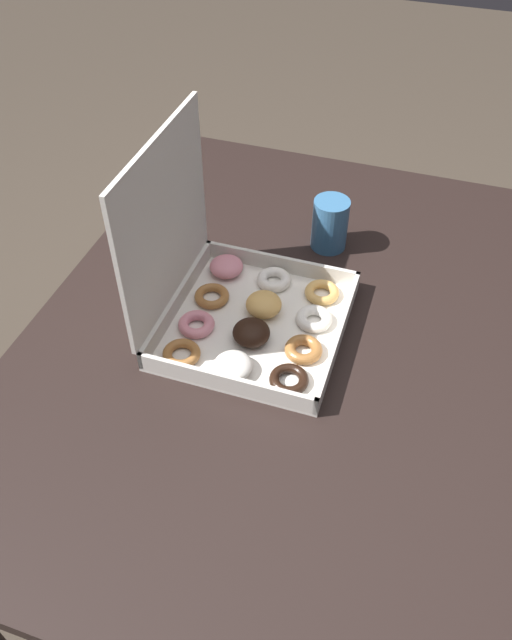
# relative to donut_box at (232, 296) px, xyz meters

# --- Properties ---
(ground_plane) EXTENTS (8.00, 8.00, 0.00)m
(ground_plane) POSITION_rel_donut_box_xyz_m (0.01, -0.13, -0.77)
(ground_plane) COLOR #42382D
(dining_table) EXTENTS (1.19, 0.96, 0.70)m
(dining_table) POSITION_rel_donut_box_xyz_m (0.01, -0.13, -0.15)
(dining_table) COLOR black
(dining_table) RESTS_ON ground_plane
(donut_box) EXTENTS (0.32, 0.32, 0.35)m
(donut_box) POSITION_rel_donut_box_xyz_m (0.00, 0.00, 0.00)
(donut_box) COLOR silver
(donut_box) RESTS_ON dining_table
(coffee_mug) EXTENTS (0.07, 0.07, 0.11)m
(coffee_mug) POSITION_rel_donut_box_xyz_m (0.27, -0.11, -0.01)
(coffee_mug) COLOR teal
(coffee_mug) RESTS_ON dining_table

